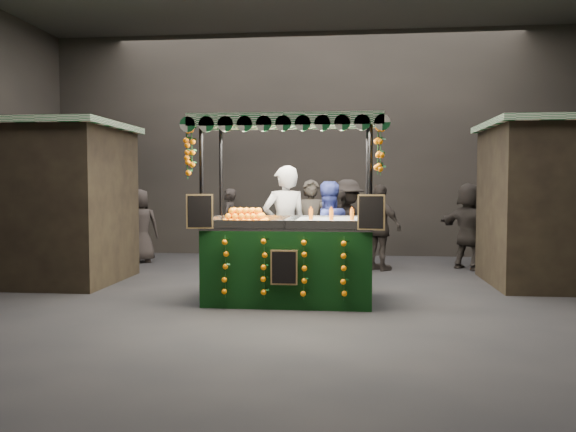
# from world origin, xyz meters

# --- Properties ---
(ground) EXTENTS (12.00, 12.00, 0.00)m
(ground) POSITION_xyz_m (0.00, 0.00, 0.00)
(ground) COLOR black
(ground) RESTS_ON ground
(market_hall) EXTENTS (12.10, 10.10, 5.05)m
(market_hall) POSITION_xyz_m (0.00, 0.00, 3.38)
(market_hall) COLOR black
(market_hall) RESTS_ON ground
(neighbour_stall_left) EXTENTS (3.00, 2.20, 2.60)m
(neighbour_stall_left) POSITION_xyz_m (-4.40, 1.00, 1.31)
(neighbour_stall_left) COLOR black
(neighbour_stall_left) RESTS_ON ground
(juice_stall) EXTENTS (2.57, 1.51, 2.49)m
(juice_stall) POSITION_xyz_m (-0.05, -0.19, 0.77)
(juice_stall) COLOR black
(juice_stall) RESTS_ON ground
(vendor_grey) EXTENTS (0.81, 0.69, 1.88)m
(vendor_grey) POSITION_xyz_m (-0.21, 0.67, 0.94)
(vendor_grey) COLOR gray
(vendor_grey) RESTS_ON ground
(vendor_blue) EXTENTS (0.97, 0.86, 1.65)m
(vendor_blue) POSITION_xyz_m (0.41, 0.99, 0.82)
(vendor_blue) COLOR navy
(vendor_blue) RESTS_ON ground
(shopper_0) EXTENTS (0.62, 0.42, 1.68)m
(shopper_0) POSITION_xyz_m (0.12, 1.81, 0.84)
(shopper_0) COLOR #2D2824
(shopper_0) RESTS_ON ground
(shopper_1) EXTENTS (0.86, 0.75, 1.50)m
(shopper_1) POSITION_xyz_m (0.59, 2.56, 0.75)
(shopper_1) COLOR black
(shopper_1) RESTS_ON ground
(shopper_2) EXTENTS (0.96, 0.92, 1.60)m
(shopper_2) POSITION_xyz_m (1.33, 2.79, 0.80)
(shopper_2) COLOR #292421
(shopper_2) RESTS_ON ground
(shopper_3) EXTENTS (1.26, 1.08, 1.69)m
(shopper_3) POSITION_xyz_m (0.73, 3.11, 0.85)
(shopper_3) COLOR black
(shopper_3) RESTS_ON ground
(shopper_4) EXTENTS (0.87, 0.73, 1.50)m
(shopper_4) POSITION_xyz_m (-3.49, 3.39, 0.75)
(shopper_4) COLOR #2A2422
(shopper_4) RESTS_ON ground
(shopper_5) EXTENTS (1.37, 1.45, 1.63)m
(shopper_5) POSITION_xyz_m (3.01, 3.11, 0.82)
(shopper_5) COLOR #2A2522
(shopper_5) RESTS_ON ground
(shopper_6) EXTENTS (0.36, 0.55, 1.50)m
(shopper_6) POSITION_xyz_m (-1.91, 4.60, 0.75)
(shopper_6) COLOR #2D2725
(shopper_6) RESTS_ON ground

